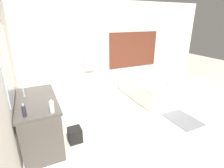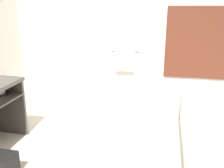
{
  "view_description": "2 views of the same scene",
  "coord_description": "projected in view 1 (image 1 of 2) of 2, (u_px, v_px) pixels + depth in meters",
  "views": [
    {
      "loc": [
        -1.84,
        -2.6,
        2.2
      ],
      "look_at": [
        -0.19,
        0.88,
        0.76
      ],
      "focal_mm": 28.0,
      "sensor_mm": 36.0,
      "label": 1
    },
    {
      "loc": [
        0.38,
        -1.83,
        1.82
      ],
      "look_at": [
        -0.26,
        1.01,
        0.9
      ],
      "focal_mm": 40.0,
      "sensor_mm": 36.0,
      "label": 2
    }
  ],
  "objects": [
    {
      "name": "ground_plane",
      "position": [
        138.0,
        129.0,
        3.71
      ],
      "size": [
        16.0,
        16.0,
        0.0
      ],
      "primitive_type": "plane",
      "color": "beige",
      "rests_on": "ground"
    },
    {
      "name": "wall_back_with_blinds",
      "position": [
        100.0,
        50.0,
        5.14
      ],
      "size": [
        7.4,
        0.13,
        2.7
      ],
      "color": "white",
      "rests_on": "ground_plane"
    },
    {
      "name": "wall_left_with_mirror",
      "position": [
        3.0,
        86.0,
        2.35
      ],
      "size": [
        0.08,
        7.4,
        2.7
      ],
      "color": "white",
      "rests_on": "ground_plane"
    },
    {
      "name": "vanity_counter",
      "position": [
        38.0,
        111.0,
        3.14
      ],
      "size": [
        0.66,
        1.37,
        0.88
      ],
      "color": "#4C4742",
      "rests_on": "ground_plane"
    },
    {
      "name": "sink_faucet",
      "position": [
        24.0,
        92.0,
        3.11
      ],
      "size": [
        0.09,
        0.04,
        0.18
      ],
      "color": "silver",
      "rests_on": "vanity_counter"
    },
    {
      "name": "bathtub",
      "position": [
        148.0,
        87.0,
        5.17
      ],
      "size": [
        1.06,
        1.79,
        0.69
      ],
      "color": "white",
      "rests_on": "ground_plane"
    },
    {
      "name": "water_bottle_1",
      "position": [
        52.0,
        107.0,
        2.57
      ],
      "size": [
        0.07,
        0.07,
        0.21
      ],
      "color": "silver",
      "rests_on": "vanity_counter"
    },
    {
      "name": "soap_dispenser",
      "position": [
        24.0,
        111.0,
        2.47
      ],
      "size": [
        0.06,
        0.06,
        0.2
      ],
      "color": "#28282D",
      "rests_on": "vanity_counter"
    },
    {
      "name": "waste_bin",
      "position": [
        75.0,
        135.0,
        3.3
      ],
      "size": [
        0.24,
        0.24,
        0.27
      ],
      "color": "black",
      "rests_on": "ground_plane"
    },
    {
      "name": "bath_mat",
      "position": [
        183.0,
        119.0,
        4.05
      ],
      "size": [
        0.59,
        0.79,
        0.02
      ],
      "color": "slate",
      "rests_on": "ground_plane"
    }
  ]
}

